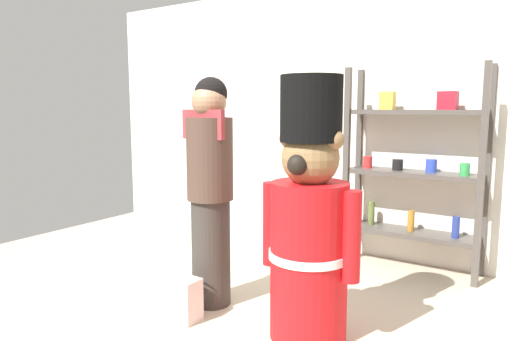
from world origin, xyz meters
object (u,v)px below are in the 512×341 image
(person_shopper, at_px, (210,185))
(shopping_bag, at_px, (183,298))
(teddy_bear_guard, at_px, (309,223))
(merchandise_shelf, at_px, (414,169))

(person_shopper, relative_size, shopping_bag, 3.93)
(teddy_bear_guard, relative_size, person_shopper, 0.99)
(teddy_bear_guard, relative_size, shopping_bag, 3.87)
(merchandise_shelf, bearing_deg, person_shopper, -122.13)
(teddy_bear_guard, xyz_separation_m, shopping_bag, (-0.79, -0.26, -0.57))
(merchandise_shelf, height_order, person_shopper, merchandise_shelf)
(teddy_bear_guard, distance_m, person_shopper, 0.82)
(merchandise_shelf, xyz_separation_m, person_shopper, (-0.97, -1.55, -0.02))
(shopping_bag, bearing_deg, teddy_bear_guard, 18.26)
(merchandise_shelf, xyz_separation_m, shopping_bag, (-0.96, -1.86, -0.73))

